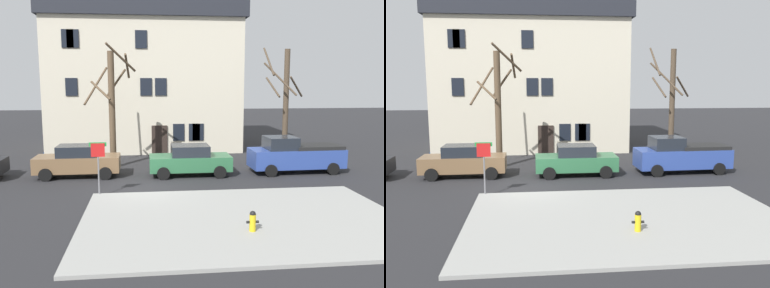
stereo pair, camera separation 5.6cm
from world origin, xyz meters
The scene contains 11 objects.
ground_plane centered at (0.00, 0.00, 0.00)m, with size 120.00×120.00×0.00m, color #262628.
sidewalk_slab centered at (3.65, -5.08, 0.06)m, with size 11.90×8.01×0.12m, color #999993.
building_main centered at (0.08, 13.56, 6.00)m, with size 14.53×9.01×11.84m.
tree_bare_near centered at (-1.87, 5.23, 3.80)m, with size 3.08×3.08×7.27m.
tree_bare_mid centered at (8.88, 5.77, 3.85)m, with size 2.62×2.81×7.33m.
car_brown_sedan centered at (-3.60, 2.93, 0.87)m, with size 4.50×2.01×1.74m.
car_green_sedan centered at (2.50, 2.63, 0.85)m, with size 4.45×2.07×1.69m.
pickup_truck_blue centered at (8.55, 2.73, 1.00)m, with size 5.33×2.25×2.07m.
fire_hydrant centered at (3.64, -6.46, 0.48)m, with size 0.42×0.22×0.70m.
street_sign_pole centered at (-2.01, -1.17, 1.74)m, with size 0.76×0.07×2.46m.
bicycle_leaning centered at (-5.73, 5.11, 0.37)m, with size 1.74×0.32×1.03m.
Camera 2 is at (0.21, -19.26, 5.06)m, focal length 38.01 mm.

